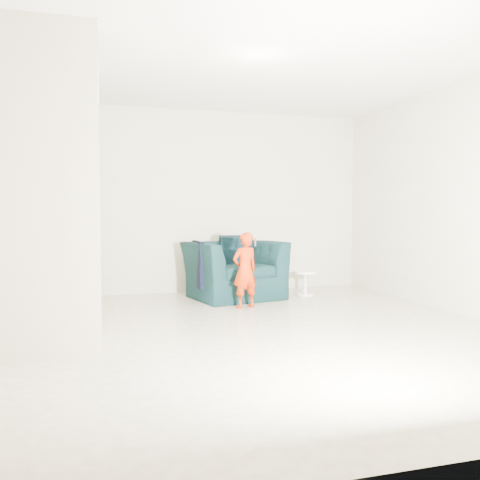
{
  "coord_description": "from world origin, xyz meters",
  "views": [
    {
      "loc": [
        -1.54,
        -4.71,
        1.17
      ],
      "look_at": [
        0.15,
        1.2,
        0.85
      ],
      "focal_mm": 38.0,
      "sensor_mm": 36.0,
      "label": 1
    }
  ],
  "objects_px": {
    "staircase": "(46,237)",
    "side_table": "(305,279)",
    "armchair": "(234,270)",
    "toddler": "(245,270)"
  },
  "relations": [
    {
      "from": "staircase",
      "to": "side_table",
      "type": "bearing_deg",
      "value": 23.03
    },
    {
      "from": "side_table",
      "to": "armchair",
      "type": "bearing_deg",
      "value": 175.81
    },
    {
      "from": "armchair",
      "to": "toddler",
      "type": "height_order",
      "value": "toddler"
    },
    {
      "from": "side_table",
      "to": "toddler",
      "type": "bearing_deg",
      "value": -148.29
    },
    {
      "from": "toddler",
      "to": "staircase",
      "type": "distance_m",
      "value": 2.41
    },
    {
      "from": "toddler",
      "to": "side_table",
      "type": "xyz_separation_m",
      "value": [
        1.1,
        0.68,
        -0.23
      ]
    },
    {
      "from": "toddler",
      "to": "side_table",
      "type": "bearing_deg",
      "value": -164.09
    },
    {
      "from": "armchair",
      "to": "toddler",
      "type": "bearing_deg",
      "value": -107.58
    },
    {
      "from": "armchair",
      "to": "staircase",
      "type": "distance_m",
      "value": 2.8
    },
    {
      "from": "toddler",
      "to": "staircase",
      "type": "bearing_deg",
      "value": 2.49
    }
  ]
}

